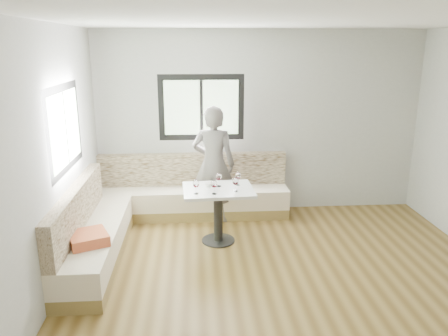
# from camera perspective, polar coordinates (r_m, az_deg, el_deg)

# --- Properties ---
(room) EXTENTS (5.01, 5.01, 2.81)m
(room) POSITION_cam_1_polar(r_m,az_deg,el_deg) (4.46, 8.29, 0.59)
(room) COLOR olive
(room) RESTS_ON ground
(banquette) EXTENTS (2.90, 2.80, 0.95)m
(banquette) POSITION_cam_1_polar(r_m,az_deg,el_deg) (6.20, -9.06, -5.56)
(banquette) COLOR olive
(banquette) RESTS_ON ground
(table) EXTENTS (0.95, 0.76, 0.75)m
(table) POSITION_cam_1_polar(r_m,az_deg,el_deg) (5.79, -0.77, -4.46)
(table) COLOR black
(table) RESTS_ON ground
(person) EXTENTS (0.71, 0.55, 1.74)m
(person) POSITION_cam_1_polar(r_m,az_deg,el_deg) (6.43, -1.37, 0.48)
(person) COLOR #615B59
(person) RESTS_ON ground
(olive_ramekin) EXTENTS (0.11, 0.11, 0.04)m
(olive_ramekin) POSITION_cam_1_polar(r_m,az_deg,el_deg) (5.83, -1.96, -2.16)
(olive_ramekin) COLOR white
(olive_ramekin) RESTS_ON table
(wine_glass_a) EXTENTS (0.08, 0.08, 0.18)m
(wine_glass_a) POSITION_cam_1_polar(r_m,az_deg,el_deg) (5.50, -3.68, -2.13)
(wine_glass_a) COLOR white
(wine_glass_a) RESTS_ON table
(wine_glass_b) EXTENTS (0.08, 0.08, 0.18)m
(wine_glass_b) POSITION_cam_1_polar(r_m,az_deg,el_deg) (5.49, -1.30, -2.15)
(wine_glass_b) COLOR white
(wine_glass_b) RESTS_ON table
(wine_glass_c) EXTENTS (0.08, 0.08, 0.18)m
(wine_glass_c) POSITION_cam_1_polar(r_m,az_deg,el_deg) (5.59, 1.51, -1.82)
(wine_glass_c) COLOR white
(wine_glass_c) RESTS_ON table
(wine_glass_d) EXTENTS (0.08, 0.08, 0.18)m
(wine_glass_d) POSITION_cam_1_polar(r_m,az_deg,el_deg) (5.78, -0.69, -1.21)
(wine_glass_d) COLOR white
(wine_glass_d) RESTS_ON table
(wine_glass_e) EXTENTS (0.08, 0.08, 0.18)m
(wine_glass_e) POSITION_cam_1_polar(r_m,az_deg,el_deg) (5.83, 1.83, -1.06)
(wine_glass_e) COLOR white
(wine_glass_e) RESTS_ON table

